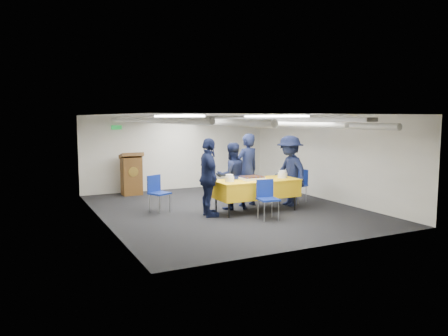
{
  "coord_description": "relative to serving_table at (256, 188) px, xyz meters",
  "views": [
    {
      "loc": [
        -4.74,
        -9.4,
        2.24
      ],
      "look_at": [
        -0.2,
        -0.2,
        1.05
      ],
      "focal_mm": 35.0,
      "sensor_mm": 36.0,
      "label": 1
    }
  ],
  "objects": [
    {
      "name": "sheet_cake",
      "position": [
        -0.11,
        0.0,
        0.25
      ],
      "size": [
        0.52,
        0.41,
        0.09
      ],
      "color": "white",
      "rests_on": "serving_table"
    },
    {
      "name": "plate_stack_right",
      "position": [
        0.72,
        -0.05,
        0.29
      ],
      "size": [
        0.23,
        0.23,
        0.18
      ],
      "color": "white",
      "rests_on": "serving_table"
    },
    {
      "name": "chair_near",
      "position": [
        -0.18,
        -0.78,
        -0.03
      ],
      "size": [
        0.47,
        0.47,
        0.87
      ],
      "color": "gray",
      "rests_on": "ground"
    },
    {
      "name": "sailor_c",
      "position": [
        -1.23,
        0.0,
        0.33
      ],
      "size": [
        0.6,
        1.1,
        1.78
      ],
      "primitive_type": "imported",
      "rotation": [
        0.0,
        0.0,
        1.4
      ],
      "color": "black",
      "rests_on": "ground"
    },
    {
      "name": "podium",
      "position": [
        -2.1,
        3.55,
        0.05
      ],
      "size": [
        0.62,
        0.53,
        1.25
      ],
      "color": "brown",
      "rests_on": "ground"
    },
    {
      "name": "plate_stack_left",
      "position": [
        -0.74,
        -0.05,
        0.29
      ],
      "size": [
        0.21,
        0.21,
        0.17
      ],
      "color": "white",
      "rests_on": "serving_table"
    },
    {
      "name": "sailor_a",
      "position": [
        0.14,
        0.68,
        0.36
      ],
      "size": [
        0.74,
        0.56,
        1.84
      ],
      "primitive_type": "imported",
      "rotation": [
        0.0,
        0.0,
        3.34
      ],
      "color": "black",
      "rests_on": "ground"
    },
    {
      "name": "chair_left",
      "position": [
        -2.13,
        1.02,
        -0.03
      ],
      "size": [
        0.56,
        0.56,
        0.87
      ],
      "color": "gray",
      "rests_on": "ground"
    },
    {
      "name": "room_shell",
      "position": [
        -0.4,
        0.91,
        1.25
      ],
      "size": [
        6.0,
        7.0,
        2.3
      ],
      "color": "silver",
      "rests_on": "ground"
    },
    {
      "name": "serving_table",
      "position": [
        0.0,
        0.0,
        0.0
      ],
      "size": [
        2.03,
        0.91,
        0.77
      ],
      "color": "black",
      "rests_on": "ground"
    },
    {
      "name": "sailor_b",
      "position": [
        -0.4,
        0.49,
        0.26
      ],
      "size": [
        0.84,
        0.67,
        1.63
      ],
      "primitive_type": "imported",
      "rotation": [
        0.0,
        0.0,
        3.07
      ],
      "color": "black",
      "rests_on": "ground"
    },
    {
      "name": "ground",
      "position": [
        -0.5,
        0.51,
        -0.56
      ],
      "size": [
        7.0,
        7.0,
        0.0
      ],
      "primitive_type": "plane",
      "color": "black",
      "rests_on": "ground"
    },
    {
      "name": "chair_right",
      "position": [
        1.63,
        0.52,
        -0.03
      ],
      "size": [
        0.52,
        0.52,
        0.87
      ],
      "color": "gray",
      "rests_on": "ground"
    },
    {
      "name": "sailor_d",
      "position": [
        1.12,
        0.23,
        0.33
      ],
      "size": [
        0.72,
        1.19,
        1.79
      ],
      "primitive_type": "imported",
      "rotation": [
        0.0,
        0.0,
        -1.52
      ],
      "color": "black",
      "rests_on": "ground"
    }
  ]
}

